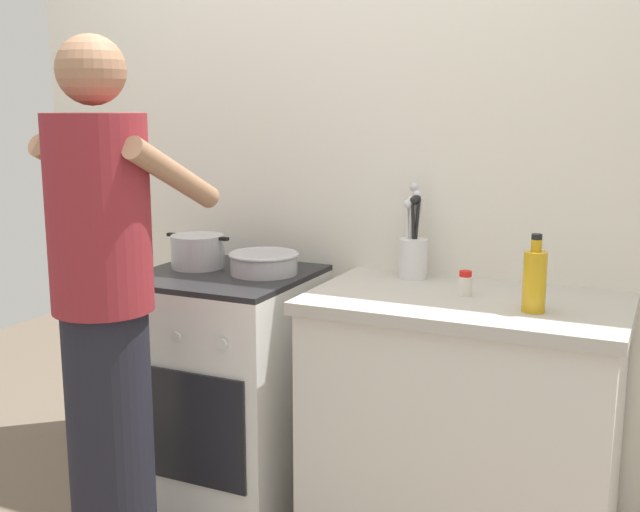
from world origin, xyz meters
The scene contains 9 objects.
back_wall centered at (0.20, 0.50, 1.25)m, with size 3.20×0.10×2.50m.
countertop centered at (0.55, 0.15, 0.45)m, with size 1.00×0.60×0.90m.
stove_range centered at (-0.35, 0.15, 0.45)m, with size 0.60×0.62×0.90m.
pot centered at (-0.49, 0.19, 0.96)m, with size 0.27×0.20×0.12m.
mixing_bowl centered at (-0.21, 0.20, 0.94)m, with size 0.26×0.26×0.08m.
utensil_crock centered at (0.30, 0.36, 1.00)m, with size 0.10×0.10×0.34m.
spice_bottle centered at (0.54, 0.18, 0.94)m, with size 0.04×0.04×0.08m.
oil_bottle centered at (0.77, 0.06, 1.00)m, with size 0.07×0.07×0.23m.
person centered at (-0.40, -0.45, 0.86)m, with size 0.41×0.50×1.70m.
Camera 1 is at (1.14, -2.23, 1.50)m, focal length 43.80 mm.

